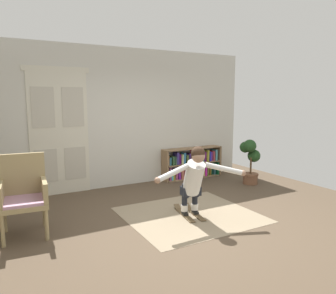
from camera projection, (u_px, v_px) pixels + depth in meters
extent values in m
plane|color=brown|center=(188.00, 224.00, 4.84)|extent=(7.20, 7.20, 0.00)
cube|color=beige|center=(122.00, 118.00, 6.87)|extent=(6.00, 0.10, 2.90)
cube|color=beige|center=(44.00, 135.00, 6.10)|extent=(0.55, 0.04, 2.35)
cube|color=#BAB4A3|center=(43.00, 107.00, 6.01)|extent=(0.41, 0.01, 0.76)
cube|color=#BAB4A3|center=(46.00, 166.00, 6.17)|extent=(0.41, 0.01, 0.64)
cube|color=beige|center=(74.00, 134.00, 6.37)|extent=(0.55, 0.04, 2.35)
cube|color=#BAB4A3|center=(73.00, 107.00, 6.27)|extent=(0.41, 0.01, 0.76)
cube|color=#BAB4A3|center=(75.00, 163.00, 6.44)|extent=(0.41, 0.01, 0.64)
cube|color=beige|center=(56.00, 69.00, 6.05)|extent=(1.22, 0.04, 0.10)
cube|color=gray|center=(190.00, 215.00, 5.23)|extent=(2.02, 1.86, 0.01)
cube|color=#86684A|center=(165.00, 166.00, 7.29)|extent=(0.04, 0.30, 0.71)
cube|color=#86684A|center=(217.00, 160.00, 7.99)|extent=(0.04, 0.30, 0.71)
cube|color=#86684A|center=(192.00, 177.00, 7.69)|extent=(1.46, 0.30, 0.02)
cube|color=#86684A|center=(192.00, 163.00, 7.64)|extent=(1.46, 0.30, 0.02)
cube|color=#86684A|center=(192.00, 148.00, 7.59)|extent=(1.46, 0.30, 0.02)
cube|color=#4BBB4D|center=(166.00, 175.00, 7.35)|extent=(0.04, 0.19, 0.24)
cube|color=#A45294|center=(169.00, 174.00, 7.35)|extent=(0.03, 0.22, 0.29)
cube|color=#48C9C6|center=(171.00, 174.00, 7.40)|extent=(0.03, 0.21, 0.24)
cube|color=olive|center=(173.00, 175.00, 7.42)|extent=(0.05, 0.17, 0.21)
cube|color=#A7447C|center=(175.00, 174.00, 7.47)|extent=(0.04, 0.22, 0.23)
cube|color=purple|center=(178.00, 174.00, 7.47)|extent=(0.07, 0.15, 0.23)
cube|color=#B2614C|center=(181.00, 174.00, 7.51)|extent=(0.05, 0.24, 0.21)
cube|color=#5B252F|center=(182.00, 173.00, 7.55)|extent=(0.04, 0.21, 0.23)
cube|color=#4C155D|center=(184.00, 172.00, 7.57)|extent=(0.04, 0.19, 0.30)
cube|color=#CB3B83|center=(187.00, 171.00, 7.60)|extent=(0.06, 0.22, 0.29)
cube|color=#3C5A6B|center=(189.00, 173.00, 7.64)|extent=(0.07, 0.19, 0.22)
cube|color=#4F4369|center=(192.00, 173.00, 7.66)|extent=(0.05, 0.20, 0.19)
cube|color=#235B3D|center=(194.00, 170.00, 7.69)|extent=(0.05, 0.15, 0.29)
cube|color=#32595A|center=(197.00, 170.00, 7.74)|extent=(0.05, 0.21, 0.27)
cube|color=#3B6E51|center=(199.00, 172.00, 7.78)|extent=(0.04, 0.22, 0.20)
cube|color=#92325F|center=(201.00, 171.00, 7.81)|extent=(0.03, 0.17, 0.22)
cube|color=#BFCE67|center=(202.00, 171.00, 7.82)|extent=(0.03, 0.18, 0.21)
cube|color=#D827B2|center=(204.00, 171.00, 7.83)|extent=(0.05, 0.17, 0.19)
cube|color=#5F6D29|center=(206.00, 170.00, 7.85)|extent=(0.03, 0.22, 0.22)
cube|color=#584314|center=(208.00, 170.00, 7.89)|extent=(0.05, 0.22, 0.24)
cube|color=#145F41|center=(210.00, 170.00, 7.94)|extent=(0.05, 0.15, 0.20)
cube|color=#224A50|center=(213.00, 170.00, 7.96)|extent=(0.05, 0.19, 0.21)
cube|color=#0E502B|center=(215.00, 168.00, 7.98)|extent=(0.04, 0.23, 0.30)
cube|color=#B37040|center=(167.00, 161.00, 7.28)|extent=(0.03, 0.21, 0.22)
cube|color=#2B6277|center=(168.00, 161.00, 7.33)|extent=(0.06, 0.21, 0.18)
cube|color=#2D5130|center=(171.00, 160.00, 7.35)|extent=(0.05, 0.23, 0.20)
cube|color=#355240|center=(174.00, 160.00, 7.39)|extent=(0.03, 0.21, 0.19)
cube|color=#3E337F|center=(176.00, 158.00, 7.42)|extent=(0.06, 0.20, 0.28)
cube|color=#480E5F|center=(179.00, 159.00, 7.44)|extent=(0.04, 0.15, 0.23)
cube|color=#C0D388|center=(181.00, 159.00, 7.45)|extent=(0.04, 0.21, 0.23)
cube|color=teal|center=(183.00, 158.00, 7.50)|extent=(0.07, 0.16, 0.26)
cube|color=#49592C|center=(186.00, 159.00, 7.56)|extent=(0.06, 0.21, 0.20)
cube|color=#43287C|center=(188.00, 158.00, 7.58)|extent=(0.03, 0.18, 0.23)
cube|color=brown|center=(191.00, 158.00, 7.59)|extent=(0.06, 0.16, 0.22)
cube|color=maroon|center=(192.00, 156.00, 7.62)|extent=(0.05, 0.16, 0.29)
cube|color=#9D6066|center=(194.00, 158.00, 7.65)|extent=(0.03, 0.21, 0.21)
cube|color=#2F6AAE|center=(195.00, 157.00, 7.68)|extent=(0.04, 0.24, 0.23)
cube|color=#28C065|center=(198.00, 157.00, 7.70)|extent=(0.06, 0.23, 0.21)
cube|color=#3A8036|center=(200.00, 157.00, 7.75)|extent=(0.05, 0.23, 0.19)
cube|color=#58A9CC|center=(202.00, 157.00, 7.77)|extent=(0.03, 0.15, 0.21)
cube|color=#651B67|center=(204.00, 156.00, 7.78)|extent=(0.03, 0.15, 0.23)
cube|color=#9D992F|center=(206.00, 155.00, 7.83)|extent=(0.07, 0.23, 0.27)
cube|color=#1C26B3|center=(208.00, 156.00, 7.83)|extent=(0.04, 0.19, 0.23)
cube|color=#632C92|center=(210.00, 156.00, 7.86)|extent=(0.05, 0.16, 0.21)
cube|color=#9E383F|center=(212.00, 155.00, 7.89)|extent=(0.06, 0.19, 0.24)
cube|color=teal|center=(214.00, 155.00, 7.91)|extent=(0.05, 0.23, 0.27)
cylinder|color=tan|center=(3.00, 231.00, 4.07)|extent=(0.05, 0.05, 0.42)
cylinder|color=tan|center=(47.00, 225.00, 4.27)|extent=(0.05, 0.05, 0.42)
cylinder|color=tan|center=(5.00, 218.00, 4.54)|extent=(0.05, 0.05, 0.42)
cylinder|color=tan|center=(44.00, 212.00, 4.75)|extent=(0.05, 0.05, 0.42)
cube|color=tan|center=(24.00, 204.00, 4.37)|extent=(0.65, 0.65, 0.06)
cube|color=#BF8FAE|center=(24.00, 200.00, 4.36)|extent=(0.59, 0.59, 0.04)
cube|color=tan|center=(22.00, 174.00, 4.56)|extent=(0.60, 0.11, 0.60)
cube|color=tan|center=(1.00, 194.00, 4.24)|extent=(0.11, 0.56, 0.28)
cube|color=tan|center=(45.00, 190.00, 4.45)|extent=(0.11, 0.56, 0.28)
cylinder|color=brown|center=(250.00, 179.00, 7.12)|extent=(0.32, 0.32, 0.23)
cylinder|color=brown|center=(250.00, 174.00, 7.11)|extent=(0.34, 0.34, 0.04)
cylinder|color=#4C3823|center=(251.00, 165.00, 7.08)|extent=(0.04, 0.04, 0.36)
sphere|color=#1F421E|center=(245.00, 147.00, 7.08)|extent=(0.24, 0.24, 0.24)
sphere|color=#1F421E|center=(254.00, 156.00, 7.14)|extent=(0.28, 0.28, 0.28)
sphere|color=#1F421E|center=(250.00, 146.00, 6.98)|extent=(0.28, 0.28, 0.28)
sphere|color=#1F421E|center=(249.00, 146.00, 7.07)|extent=(0.25, 0.25, 0.25)
cube|color=brown|center=(184.00, 215.00, 5.20)|extent=(0.21, 0.71, 0.01)
cube|color=brown|center=(177.00, 207.00, 5.50)|extent=(0.11, 0.13, 0.06)
cube|color=black|center=(185.00, 214.00, 5.18)|extent=(0.10, 0.13, 0.04)
cube|color=brown|center=(195.00, 213.00, 5.26)|extent=(0.21, 0.71, 0.01)
cube|color=brown|center=(187.00, 205.00, 5.55)|extent=(0.11, 0.13, 0.06)
cube|color=black|center=(195.00, 212.00, 5.24)|extent=(0.10, 0.13, 0.04)
cylinder|color=white|center=(184.00, 208.00, 5.18)|extent=(0.13, 0.13, 0.10)
cylinder|color=black|center=(185.00, 196.00, 5.16)|extent=(0.10, 0.10, 0.30)
cylinder|color=black|center=(185.00, 191.00, 5.11)|extent=(0.13, 0.13, 0.22)
cylinder|color=white|center=(195.00, 207.00, 5.24)|extent=(0.13, 0.13, 0.10)
cylinder|color=black|center=(195.00, 195.00, 5.21)|extent=(0.10, 0.10, 0.30)
cylinder|color=black|center=(196.00, 190.00, 5.17)|extent=(0.13, 0.13, 0.22)
cube|color=black|center=(191.00, 191.00, 5.14)|extent=(0.33, 0.23, 0.14)
cylinder|color=silver|center=(194.00, 178.00, 5.00)|extent=(0.36, 0.51, 0.59)
sphere|color=#A17960|center=(198.00, 156.00, 4.79)|extent=(0.23, 0.23, 0.20)
sphere|color=#382619|center=(198.00, 153.00, 4.80)|extent=(0.24, 0.24, 0.21)
cylinder|color=silver|center=(173.00, 173.00, 4.65)|extent=(0.59, 0.19, 0.20)
sphere|color=#A17960|center=(157.00, 180.00, 4.48)|extent=(0.10, 0.10, 0.09)
cylinder|color=silver|center=(224.00, 169.00, 4.92)|extent=(0.54, 0.37, 0.20)
sphere|color=#A17960|center=(243.00, 173.00, 4.91)|extent=(0.10, 0.10, 0.09)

